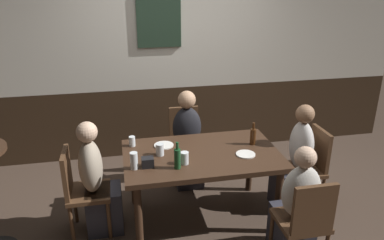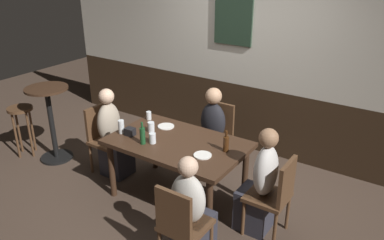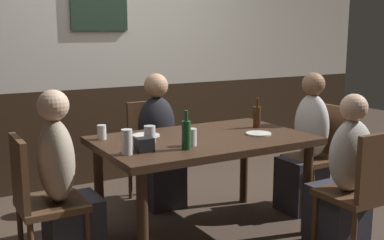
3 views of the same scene
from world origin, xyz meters
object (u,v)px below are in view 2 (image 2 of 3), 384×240
Objects in this scene: highball_clear at (121,127)px; beer_bottle_green at (143,135)px; tumbler_short at (151,127)px; beer_bottle_brown at (226,143)px; bar_stool at (21,118)px; chair_head_east at (275,193)px; dining_table at (178,148)px; chair_head_west at (104,135)px; person_mid_far at (211,138)px; pint_glass_amber at (149,116)px; person_right_near at (191,217)px; chair_mid_far at (217,133)px; plate_white_small at (203,155)px; plate_white_large at (166,126)px; person_head_west at (113,139)px; condiment_caddy at (130,132)px; chair_right_near at (181,223)px; beer_glass_tall at (153,139)px; person_head_east at (260,189)px.

beer_bottle_green is at bearing -10.45° from highball_clear.
beer_bottle_brown is (0.97, 0.06, 0.04)m from tumbler_short.
bar_stool is (-2.15, -0.08, -0.28)m from beer_bottle_green.
chair_head_east is at bearing -8.86° from beer_bottle_brown.
dining_table is 1.74× the size of chair_head_west.
beer_bottle_green is at bearing -106.09° from person_mid_far.
pint_glass_amber reaches higher than bar_stool.
person_right_near is at bearing -35.31° from tumbler_short.
highball_clear is at bearing -167.16° from beer_bottle_brown.
chair_mid_far is 4.66× the size of plate_white_small.
chair_head_east is 4.40× the size of plate_white_large.
chair_head_east is at bearing -31.65° from person_mid_far.
person_head_west is 5.77× the size of plate_white_large.
highball_clear is at bearing -174.31° from chair_head_east.
plate_white_large is 0.46m from condiment_caddy.
chair_head_west is at bearing 164.74° from condiment_caddy.
plate_white_large is at bearing 64.06° from condiment_caddy.
dining_table is at bearing 17.66° from condiment_caddy.
chair_head_west and chair_mid_far have the same top height.
beer_bottle_brown is (0.56, 0.10, 0.18)m from dining_table.
chair_head_east is 0.89m from person_right_near.
plate_white_small is (-0.26, 0.77, 0.25)m from chair_right_near.
plate_white_small is (0.75, -0.36, 0.00)m from plate_white_large.
bar_stool is (-3.10, 0.39, 0.10)m from person_right_near.
person_mid_far is at bearing 58.84° from condiment_caddy.
pint_glass_amber is 0.52× the size of plate_white_large.
person_mid_far is at bearing 73.91° from beer_bottle_green.
condiment_caddy reaches higher than dining_table.
dining_table is 0.31m from beer_glass_tall.
tumbler_short is (0.77, 0.04, 0.30)m from chair_head_west.
pint_glass_amber is at bearing -147.17° from person_mid_far.
person_mid_far reaches higher than chair_head_east.
chair_head_west is at bearing 160.27° from highball_clear.
beer_bottle_green is (-0.08, -0.07, 0.05)m from beer_glass_tall.
person_right_near reaches higher than highball_clear.
person_mid_far is at bearing 114.86° from person_right_near.
bar_stool is at bearing -174.48° from person_head_east.
chair_head_west is 0.75× the size of person_head_east.
beer_bottle_green is at bearing 146.43° from chair_right_near.
condiment_caddy is (-0.55, -1.06, 0.29)m from chair_mid_far.
person_head_east reaches higher than plate_white_large.
beer_bottle_brown is 1.19× the size of plate_white_large.
tumbler_short is (-0.41, 0.04, 0.14)m from dining_table.
person_head_east is 0.67m from plate_white_small.
person_head_west is 9.73× the size of tumbler_short.
plate_white_large is (-0.06, 0.50, -0.10)m from beer_bottle_green.
pint_glass_amber is at bearing 133.91° from tumbler_short.
chair_right_near is 0.80× the size of person_right_near.
chair_right_near is at bearing -71.11° from plate_white_small.
highball_clear is 0.46m from beer_glass_tall.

